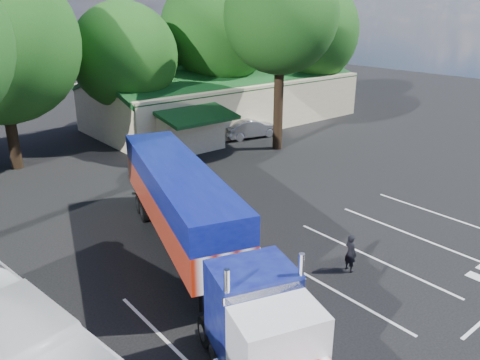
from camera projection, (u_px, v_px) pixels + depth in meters
ground at (227, 230)px, 22.43m from camera, size 120.00×120.00×0.00m
event_hall at (225, 98)px, 42.73m from camera, size 24.20×14.12×5.55m
tree_row_d at (124, 56)px, 35.15m from camera, size 8.00×8.00×10.60m
tree_row_e at (216, 31)px, 40.38m from camera, size 9.60×9.60×12.90m
tree_row_f at (305, 32)px, 45.59m from camera, size 10.40×10.40×13.00m
tree_near_right at (281, 16)px, 32.14m from camera, size 8.00×8.00×13.50m
semi_truck at (195, 223)px, 18.09m from camera, size 7.90×18.71×3.96m
woman at (350, 253)px, 18.77m from camera, size 0.47×0.64×1.60m
bicycle at (181, 169)px, 29.58m from camera, size 1.52×1.78×0.92m
silver_sedan at (251, 128)px, 38.11m from camera, size 4.89×2.47×1.54m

